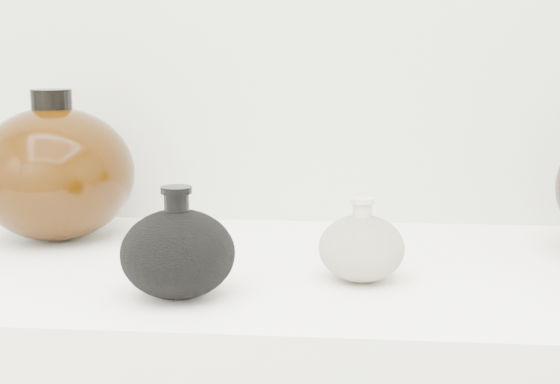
{
  "coord_description": "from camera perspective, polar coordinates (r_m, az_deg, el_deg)",
  "views": [
    {
      "loc": [
        0.13,
        0.0,
        1.17
      ],
      "look_at": [
        0.05,
        0.92,
        1.0
      ],
      "focal_mm": 50.0,
      "sensor_mm": 36.0,
      "label": 1
    }
  ],
  "objects": [
    {
      "name": "cream_gourd_vase",
      "position": [
        0.92,
        5.98,
        -4.05
      ],
      "size": [
        0.1,
        0.1,
        0.1
      ],
      "color": "#C3B79B",
      "rests_on": "display_counter"
    },
    {
      "name": "left_round_pot",
      "position": [
        1.14,
        -16.11,
        1.34
      ],
      "size": [
        0.27,
        0.27,
        0.21
      ],
      "color": "black",
      "rests_on": "display_counter"
    },
    {
      "name": "black_gourd_vase",
      "position": [
        0.86,
        -7.48,
        -4.42
      ],
      "size": [
        0.15,
        0.15,
        0.12
      ],
      "color": "black",
      "rests_on": "display_counter"
    }
  ]
}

